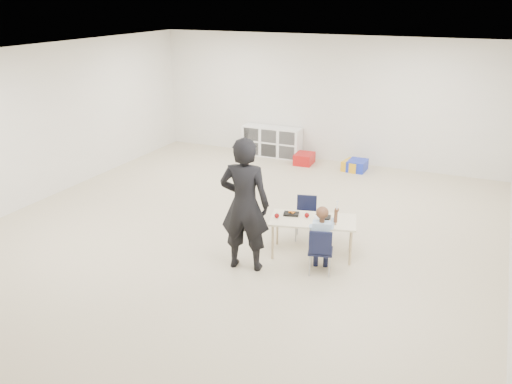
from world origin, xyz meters
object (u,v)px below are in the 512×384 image
at_px(chair_near, 321,250).
at_px(child, 321,237).
at_px(cubby_shelf, 272,141).
at_px(adult, 245,205).
at_px(table, 312,237).

distance_m(chair_near, child, 0.19).
height_order(cubby_shelf, adult, adult).
bearing_deg(table, adult, -148.28).
bearing_deg(child, chair_near, 0.00).
bearing_deg(table, chair_near, -74.10).
relative_size(chair_near, adult, 0.36).
distance_m(chair_near, adult, 1.21).
bearing_deg(table, cubby_shelf, 105.13).
relative_size(table, child, 1.26).
height_order(table, child, child).
xyz_separation_m(chair_near, adult, (-1.01, -0.28, 0.60)).
bearing_deg(cubby_shelf, adult, -71.21).
bearing_deg(cubby_shelf, table, -60.78).
bearing_deg(child, adult, -178.50).
xyz_separation_m(table, chair_near, (0.27, -0.47, 0.05)).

